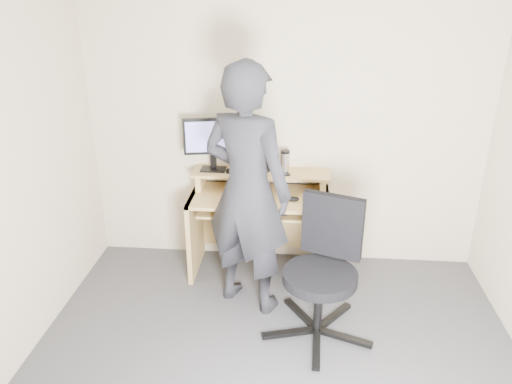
# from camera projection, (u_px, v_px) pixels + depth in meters

# --- Properties ---
(back_wall) EXTENTS (3.50, 0.02, 2.50)m
(back_wall) POSITION_uv_depth(u_px,v_px,m) (285.00, 130.00, 4.36)
(back_wall) COLOR beige
(back_wall) RESTS_ON ground
(desk) EXTENTS (1.20, 0.60, 0.91)m
(desk) POSITION_uv_depth(u_px,v_px,m) (260.00, 212.00, 4.45)
(desk) COLOR #DAB46A
(desk) RESTS_ON ground
(monitor) EXTENTS (0.50, 0.14, 0.47)m
(monitor) POSITION_uv_depth(u_px,v_px,m) (212.00, 139.00, 4.30)
(monitor) COLOR black
(monitor) RESTS_ON desk
(external_drive) EXTENTS (0.11, 0.15, 0.20)m
(external_drive) POSITION_uv_depth(u_px,v_px,m) (264.00, 159.00, 4.38)
(external_drive) COLOR black
(external_drive) RESTS_ON desk
(travel_mug) EXTENTS (0.10, 0.10, 0.18)m
(travel_mug) POSITION_uv_depth(u_px,v_px,m) (285.00, 162.00, 4.34)
(travel_mug) COLOR #B5B5BA
(travel_mug) RESTS_ON desk
(smartphone) EXTENTS (0.11, 0.15, 0.01)m
(smartphone) POSITION_uv_depth(u_px,v_px,m) (285.00, 173.00, 4.33)
(smartphone) COLOR black
(smartphone) RESTS_ON desk
(charger) EXTENTS (0.05, 0.05, 0.03)m
(charger) POSITION_uv_depth(u_px,v_px,m) (229.00, 171.00, 4.34)
(charger) COLOR black
(charger) RESTS_ON desk
(headphones) EXTENTS (0.17, 0.17, 0.06)m
(headphones) POSITION_uv_depth(u_px,v_px,m) (249.00, 169.00, 4.42)
(headphones) COLOR silver
(headphones) RESTS_ON desk
(keyboard) EXTENTS (0.47, 0.20, 0.03)m
(keyboard) POSITION_uv_depth(u_px,v_px,m) (260.00, 208.00, 4.25)
(keyboard) COLOR black
(keyboard) RESTS_ON desk
(mouse) EXTENTS (0.11, 0.08, 0.04)m
(mouse) POSITION_uv_depth(u_px,v_px,m) (293.00, 199.00, 4.18)
(mouse) COLOR black
(mouse) RESTS_ON desk
(office_chair) EXTENTS (0.82, 0.79, 1.02)m
(office_chair) POSITION_uv_depth(u_px,v_px,m) (324.00, 265.00, 3.61)
(office_chair) COLOR black
(office_chair) RESTS_ON ground
(person) EXTENTS (0.85, 0.73, 1.98)m
(person) POSITION_uv_depth(u_px,v_px,m) (247.00, 191.00, 3.78)
(person) COLOR black
(person) RESTS_ON ground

